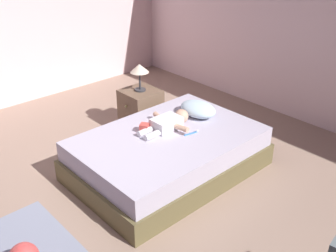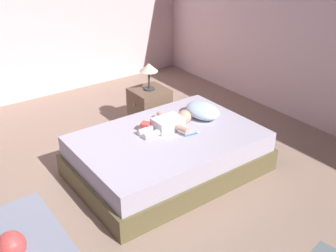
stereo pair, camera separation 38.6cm
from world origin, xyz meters
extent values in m
plane|color=gray|center=(0.00, 0.00, 0.00)|extent=(8.00, 8.00, 0.00)
cube|color=silver|center=(0.00, 3.00, 1.38)|extent=(8.00, 0.12, 2.77)
cube|color=brown|center=(-0.19, 0.82, 0.12)|extent=(1.30, 1.91, 0.23)
cube|color=#BBB3C8|center=(-0.19, 0.82, 0.34)|extent=(1.25, 1.83, 0.21)
ellipsoid|color=silver|center=(-0.31, 1.37, 0.52)|extent=(0.44, 0.31, 0.15)
cube|color=white|center=(-0.30, 0.89, 0.50)|extent=(0.21, 0.30, 0.12)
sphere|color=tan|center=(-0.30, 1.11, 0.52)|extent=(0.15, 0.15, 0.15)
cylinder|color=tan|center=(-0.48, 0.94, 0.50)|extent=(0.17, 0.09, 0.06)
cylinder|color=tan|center=(-0.12, 0.94, 0.50)|extent=(0.16, 0.08, 0.06)
cylinder|color=white|center=(-0.35, 0.66, 0.47)|extent=(0.06, 0.19, 0.06)
cylinder|color=white|center=(-0.25, 0.66, 0.47)|extent=(0.06, 0.19, 0.06)
cube|color=#3983E3|center=(-0.05, 1.00, 0.45)|extent=(0.04, 0.16, 0.01)
cube|color=white|center=(-0.03, 1.08, 0.46)|extent=(0.02, 0.03, 0.01)
cube|color=brown|center=(-1.16, 1.24, 0.26)|extent=(0.42, 0.42, 0.52)
sphere|color=tan|center=(-1.16, 1.01, 0.37)|extent=(0.03, 0.03, 0.03)
cylinder|color=#333338|center=(-1.16, 1.24, 0.53)|extent=(0.14, 0.14, 0.02)
cylinder|color=#333338|center=(-1.16, 1.24, 0.65)|extent=(0.02, 0.02, 0.22)
cone|color=beige|center=(-1.16, 1.24, 0.80)|extent=(0.23, 0.23, 0.10)
cube|color=#D34E46|center=(-0.40, 0.69, 0.49)|extent=(0.12, 0.12, 0.09)
camera|label=1|loc=(2.43, -1.58, 2.38)|focal=42.85mm
camera|label=2|loc=(2.68, -1.28, 2.38)|focal=42.85mm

